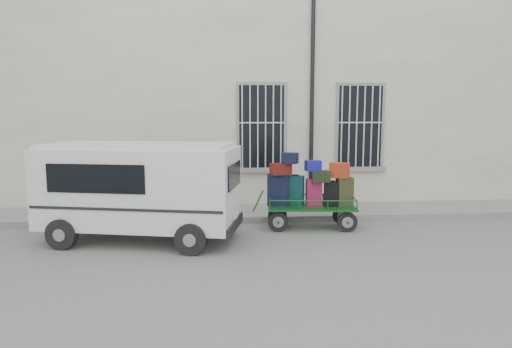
{
  "coord_description": "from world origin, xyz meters",
  "views": [
    {
      "loc": [
        -1.57,
        -9.25,
        2.61
      ],
      "look_at": [
        -0.71,
        1.0,
        1.24
      ],
      "focal_mm": 32.0,
      "sensor_mm": 36.0,
      "label": 1
    }
  ],
  "objects": [
    {
      "name": "ground",
      "position": [
        0.0,
        0.0,
        0.0
      ],
      "size": [
        80.0,
        80.0,
        0.0
      ],
      "primitive_type": "plane",
      "color": "slate",
      "rests_on": "ground"
    },
    {
      "name": "luggage_cart",
      "position": [
        0.52,
        0.83,
        0.84
      ],
      "size": [
        2.37,
        1.09,
        1.73
      ],
      "rotation": [
        0.0,
        0.0,
        -0.1
      ],
      "color": "black",
      "rests_on": "ground"
    },
    {
      "name": "building",
      "position": [
        0.0,
        5.5,
        3.0
      ],
      "size": [
        24.0,
        5.15,
        6.0
      ],
      "color": "beige",
      "rests_on": "ground"
    },
    {
      "name": "van",
      "position": [
        -3.17,
        0.1,
        1.15
      ],
      "size": [
        4.24,
        2.49,
        2.01
      ],
      "rotation": [
        0.0,
        0.0,
        -0.22
      ],
      "color": "white",
      "rests_on": "ground"
    },
    {
      "name": "sidewalk",
      "position": [
        0.0,
        2.2,
        0.07
      ],
      "size": [
        24.0,
        1.7,
        0.15
      ],
      "primitive_type": "cube",
      "color": "slate",
      "rests_on": "ground"
    }
  ]
}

